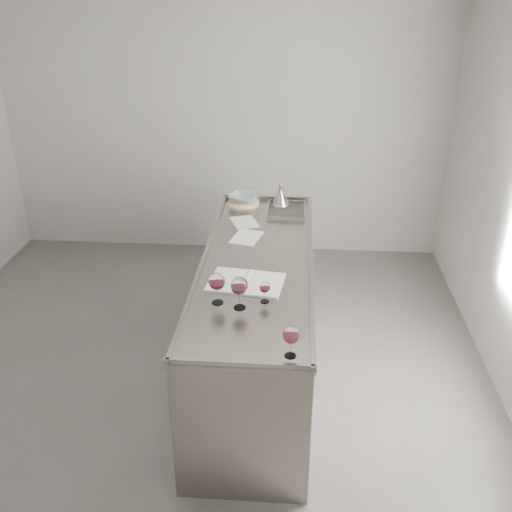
# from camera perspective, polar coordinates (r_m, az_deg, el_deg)

# --- Properties ---
(room_shell) EXTENTS (4.54, 5.04, 2.84)m
(room_shell) POSITION_cam_1_polar(r_m,az_deg,el_deg) (3.53, -8.40, 4.34)
(room_shell) COLOR #4E4C49
(room_shell) RESTS_ON ground
(counter) EXTENTS (0.77, 2.42, 0.97)m
(counter) POSITION_cam_1_polar(r_m,az_deg,el_deg) (4.15, 0.10, -6.23)
(counter) COLOR gray
(counter) RESTS_ON ground
(wine_glass_left) EXTENTS (0.10, 0.10, 0.20)m
(wine_glass_left) POSITION_cam_1_polar(r_m,az_deg,el_deg) (3.36, -3.94, -2.63)
(wine_glass_left) COLOR white
(wine_glass_left) RESTS_ON counter
(wine_glass_middle) EXTENTS (0.10, 0.10, 0.20)m
(wine_glass_middle) POSITION_cam_1_polar(r_m,az_deg,el_deg) (3.30, -1.67, -3.06)
(wine_glass_middle) COLOR white
(wine_glass_middle) RESTS_ON counter
(wine_glass_right) EXTENTS (0.09, 0.09, 0.17)m
(wine_glass_right) POSITION_cam_1_polar(r_m,az_deg,el_deg) (2.91, 3.51, -7.97)
(wine_glass_right) COLOR white
(wine_glass_right) RESTS_ON counter
(wine_glass_small) EXTENTS (0.07, 0.07, 0.13)m
(wine_glass_small) POSITION_cam_1_polar(r_m,az_deg,el_deg) (3.38, 0.89, -3.21)
(wine_glass_small) COLOR white
(wine_glass_small) RESTS_ON counter
(notebook) EXTENTS (0.50, 0.38, 0.02)m
(notebook) POSITION_cam_1_polar(r_m,az_deg,el_deg) (3.63, -1.02, -2.62)
(notebook) COLOR white
(notebook) RESTS_ON counter
(loose_paper_top) EXTENTS (0.25, 0.31, 0.00)m
(loose_paper_top) POSITION_cam_1_polar(r_m,az_deg,el_deg) (4.26, -0.95, 1.90)
(loose_paper_top) COLOR white
(loose_paper_top) RESTS_ON counter
(loose_paper_under) EXTENTS (0.27, 0.31, 0.00)m
(loose_paper_under) POSITION_cam_1_polar(r_m,az_deg,el_deg) (4.53, -1.15, 3.42)
(loose_paper_under) COLOR silver
(loose_paper_under) RESTS_ON counter
(trivet) EXTENTS (0.27, 0.27, 0.02)m
(trivet) POSITION_cam_1_polar(r_m,az_deg,el_deg) (4.91, -1.23, 5.37)
(trivet) COLOR beige
(trivet) RESTS_ON counter
(ceramic_bowl) EXTENTS (0.31, 0.31, 0.06)m
(ceramic_bowl) POSITION_cam_1_polar(r_m,az_deg,el_deg) (4.90, -1.24, 5.81)
(ceramic_bowl) COLOR gray
(ceramic_bowl) RESTS_ON trivet
(wine_funnel) EXTENTS (0.15, 0.15, 0.22)m
(wine_funnel) POSITION_cam_1_polar(r_m,az_deg,el_deg) (4.88, 2.45, 5.89)
(wine_funnel) COLOR #A0998F
(wine_funnel) RESTS_ON counter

